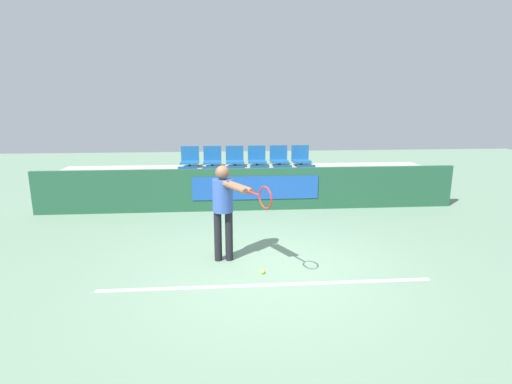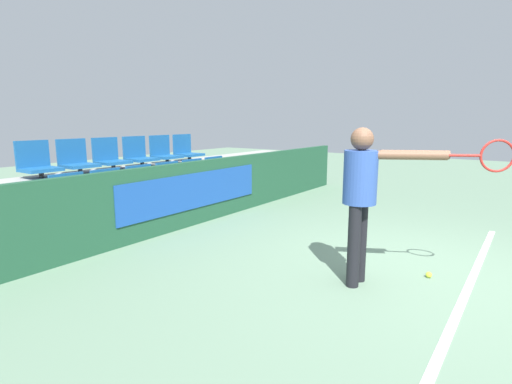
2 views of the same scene
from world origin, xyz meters
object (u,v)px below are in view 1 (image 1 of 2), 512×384
object	(u,v)px
stadium_chair_11	(301,157)
tennis_player	(225,203)
stadium_chair_0	(188,180)
stadium_chair_6	(190,159)
stadium_chair_3	(260,179)
stadium_chair_7	(212,159)
stadium_chair_1	(212,180)
stadium_chair_5	(307,178)
stadium_chair_8	(235,158)
stadium_chair_10	(279,158)
stadium_chair_2	(236,180)
stadium_chair_4	(283,179)
stadium_chair_9	(257,158)
tennis_ball	(263,272)

from	to	relation	value
stadium_chair_11	tennis_player	bearing A→B (deg)	-114.65
stadium_chair_0	stadium_chair_6	bearing A→B (deg)	90.00
stadium_chair_3	stadium_chair_7	xyz separation A→B (m)	(-1.25, 0.88, 0.43)
stadium_chair_3	stadium_chair_7	size ratio (longest dim) A/B	1.00
stadium_chair_1	stadium_chair_5	distance (m)	2.49
stadium_chair_8	stadium_chair_10	world-z (taller)	same
stadium_chair_6	stadium_chair_8	size ratio (longest dim) A/B	1.00
stadium_chair_3	stadium_chair_7	distance (m)	1.59
stadium_chair_3	stadium_chair_11	distance (m)	1.59
stadium_chair_2	stadium_chair_5	size ratio (longest dim) A/B	1.00
stadium_chair_7	stadium_chair_11	size ratio (longest dim) A/B	1.00
stadium_chair_4	stadium_chair_11	distance (m)	1.16
stadium_chair_3	stadium_chair_5	world-z (taller)	same
stadium_chair_3	tennis_player	bearing A→B (deg)	-103.48
stadium_chair_10	tennis_player	size ratio (longest dim) A/B	0.34
stadium_chair_6	stadium_chair_11	world-z (taller)	same
stadium_chair_2	stadium_chair_11	world-z (taller)	stadium_chair_11
stadium_chair_2	stadium_chair_8	xyz separation A→B (m)	(0.00, 0.88, 0.43)
stadium_chair_9	stadium_chair_11	world-z (taller)	same
stadium_chair_2	stadium_chair_7	bearing A→B (deg)	125.20
stadium_chair_6	stadium_chair_7	world-z (taller)	same
stadium_chair_7	tennis_player	distance (m)	4.74
stadium_chair_4	stadium_chair_8	distance (m)	1.59
stadium_chair_6	stadium_chair_7	bearing A→B (deg)	0.00
stadium_chair_3	stadium_chair_5	size ratio (longest dim) A/B	1.00
stadium_chair_2	stadium_chair_6	size ratio (longest dim) A/B	1.00
stadium_chair_3	stadium_chair_4	size ratio (longest dim) A/B	1.00
stadium_chair_0	stadium_chair_9	distance (m)	2.11
stadium_chair_2	stadium_chair_11	distance (m)	2.11
stadium_chair_1	stadium_chair_5	xyz separation A→B (m)	(2.49, 0.00, 0.00)
stadium_chair_11	stadium_chair_1	bearing A→B (deg)	-160.49
stadium_chair_8	stadium_chair_9	world-z (taller)	same
stadium_chair_3	stadium_chair_10	distance (m)	1.16
stadium_chair_2	stadium_chair_11	size ratio (longest dim) A/B	1.00
stadium_chair_11	tennis_player	world-z (taller)	tennis_player
stadium_chair_3	stadium_chair_9	xyz separation A→B (m)	(0.00, 0.88, 0.43)
stadium_chair_11	tennis_ball	bearing A→B (deg)	-106.84
stadium_chair_0	tennis_ball	size ratio (longest dim) A/B	8.38
stadium_chair_3	stadium_chair_2	bearing A→B (deg)	180.00
stadium_chair_9	tennis_player	xyz separation A→B (m)	(-0.92, -4.72, -0.04)
stadium_chair_0	stadium_chair_10	world-z (taller)	stadium_chair_10
stadium_chair_1	tennis_ball	distance (m)	4.52
stadium_chair_8	tennis_player	distance (m)	4.73
stadium_chair_0	stadium_chair_7	distance (m)	1.16
stadium_chair_0	stadium_chair_6	distance (m)	0.98
stadium_chair_9	tennis_ball	distance (m)	5.38
stadium_chair_10	tennis_player	xyz separation A→B (m)	(-1.54, -4.72, -0.04)
stadium_chair_1	tennis_ball	world-z (taller)	stadium_chair_1
stadium_chair_1	stadium_chair_3	distance (m)	1.25
stadium_chair_7	tennis_player	xyz separation A→B (m)	(0.33, -4.72, -0.04)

